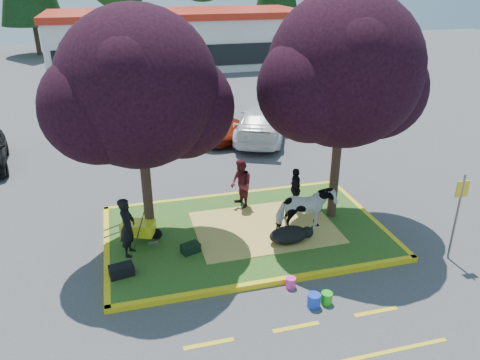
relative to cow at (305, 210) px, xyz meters
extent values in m
plane|color=#424244|center=(-1.67, 0.54, -0.87)|extent=(90.00, 90.00, 0.00)
cube|color=#274F18|center=(-1.67, 0.54, -0.80)|extent=(8.00, 5.00, 0.15)
cube|color=yellow|center=(-1.67, -2.04, -0.80)|extent=(8.30, 0.16, 0.15)
cube|color=yellow|center=(-1.67, 3.12, -0.80)|extent=(8.30, 0.16, 0.15)
cube|color=yellow|center=(-5.75, 0.54, -0.80)|extent=(0.16, 5.30, 0.15)
cube|color=yellow|center=(2.41, 0.54, -0.80)|extent=(0.16, 5.30, 0.15)
cube|color=#DEC95B|center=(-1.07, 0.54, -0.72)|extent=(4.20, 3.00, 0.01)
cylinder|color=black|center=(-4.47, 0.94, 1.04)|extent=(0.28, 0.28, 3.53)
sphere|color=black|center=(-4.47, 0.94, 3.69)|extent=(4.20, 4.20, 4.20)
sphere|color=black|center=(-3.31, 1.14, 3.06)|extent=(2.86, 2.86, 2.86)
sphere|color=black|center=(-5.52, 0.64, 3.31)|extent=(2.86, 2.86, 2.86)
cylinder|color=black|center=(1.23, 0.74, 1.13)|extent=(0.28, 0.28, 3.70)
sphere|color=black|center=(1.23, 0.74, 3.90)|extent=(4.40, 4.40, 4.40)
sphere|color=black|center=(2.44, 0.94, 3.24)|extent=(2.99, 2.99, 2.99)
sphere|color=black|center=(0.13, 0.44, 3.50)|extent=(2.99, 2.99, 2.99)
cube|color=yellow|center=(-3.67, -3.66, -0.87)|extent=(1.10, 0.12, 0.01)
cube|color=yellow|center=(-1.67, -3.66, -0.87)|extent=(1.10, 0.12, 0.01)
cube|color=yellow|center=(0.33, -3.66, -0.87)|extent=(1.10, 0.12, 0.01)
cube|color=silver|center=(0.33, 28.54, 1.13)|extent=(20.00, 8.00, 4.00)
cube|color=#B52413|center=(0.33, 28.54, 3.28)|extent=(20.40, 8.40, 0.50)
cube|color=black|center=(0.33, 24.49, 0.53)|extent=(19.00, 0.10, 1.60)
cylinder|color=black|center=(-11.67, 37.54, 1.09)|extent=(0.44, 0.44, 3.92)
cylinder|color=black|center=(-3.67, 39.04, 0.67)|extent=(0.44, 0.44, 3.08)
cylinder|color=black|center=(4.33, 38.04, 0.95)|extent=(0.44, 0.44, 3.64)
cylinder|color=black|center=(12.33, 38.54, 0.88)|extent=(0.44, 0.44, 3.50)
cylinder|color=black|center=(20.33, 37.54, 0.74)|extent=(0.44, 0.44, 3.22)
imported|color=white|center=(0.00, 0.00, 0.00)|extent=(1.72, 0.81, 1.45)
ellipsoid|color=black|center=(-0.67, -0.47, -0.47)|extent=(1.17, 0.69, 0.50)
imported|color=black|center=(-5.11, 0.12, 0.12)|extent=(0.57, 0.71, 1.69)
imported|color=#4A151F|center=(-1.40, 2.08, 0.09)|extent=(0.78, 0.91, 1.63)
imported|color=black|center=(0.25, 1.48, -0.01)|extent=(0.43, 0.87, 1.43)
cylinder|color=black|center=(-4.32, 0.73, -0.56)|extent=(0.33, 0.18, 0.33)
cylinder|color=slate|center=(-5.14, 0.53, -0.60)|extent=(0.04, 0.04, 0.24)
cylinder|color=slate|center=(-5.14, 0.93, -0.60)|extent=(0.04, 0.04, 0.24)
cube|color=yellow|center=(-4.82, 0.73, -0.28)|extent=(1.05, 0.83, 0.36)
cylinder|color=slate|center=(-5.50, 0.53, -0.27)|extent=(0.57, 0.25, 0.31)
cylinder|color=slate|center=(-5.50, 0.93, -0.27)|extent=(0.57, 0.25, 0.31)
cube|color=black|center=(-5.37, -0.87, -0.57)|extent=(0.66, 0.44, 0.31)
cube|color=black|center=(-3.48, -0.24, -0.59)|extent=(0.57, 0.46, 0.26)
cylinder|color=slate|center=(3.42, -2.16, 0.39)|extent=(0.06, 0.06, 2.53)
cube|color=yellow|center=(3.42, -2.16, 1.25)|extent=(0.36, 0.05, 0.46)
cylinder|color=green|center=(-0.66, -3.06, -0.72)|extent=(0.32, 0.32, 0.30)
cylinder|color=#F937A6|center=(-1.27, -2.26, -0.73)|extent=(0.30, 0.30, 0.28)
cylinder|color=blue|center=(-1.01, -3.09, -0.70)|extent=(0.35, 0.35, 0.34)
imported|color=gray|center=(-5.34, 9.82, -0.20)|extent=(2.02, 4.23, 1.34)
imported|color=maroon|center=(-0.99, 10.04, -0.16)|extent=(3.70, 5.57, 1.42)
imported|color=white|center=(1.45, 8.89, -0.10)|extent=(4.16, 5.77, 1.55)
imported|color=#55575C|center=(4.40, 9.25, -0.22)|extent=(1.68, 4.03, 1.30)
camera|label=1|loc=(-5.01, -11.27, 6.44)|focal=35.00mm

